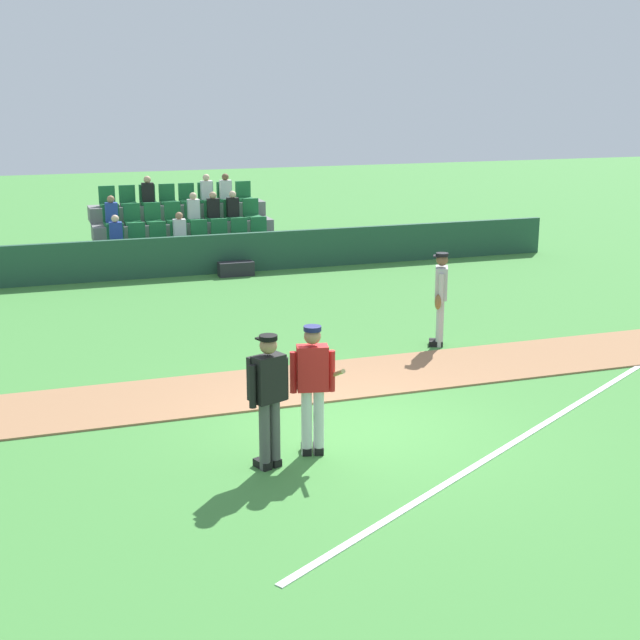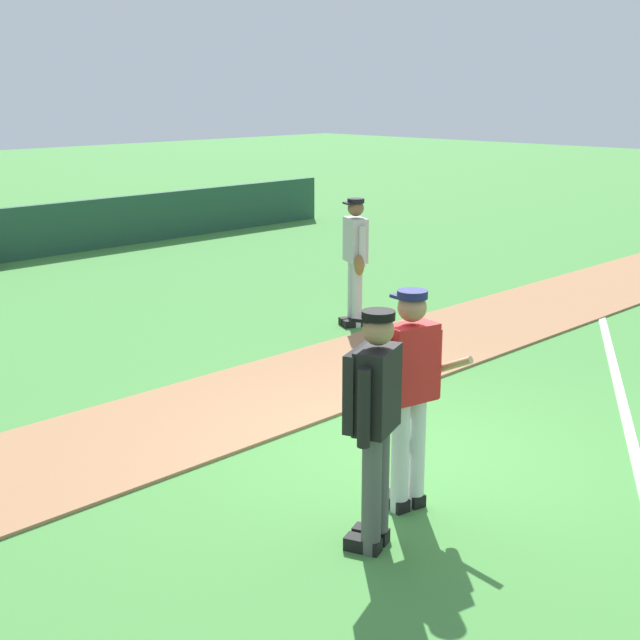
{
  "view_description": "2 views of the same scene",
  "coord_description": "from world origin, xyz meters",
  "views": [
    {
      "loc": [
        -4.24,
        -11.02,
        4.74
      ],
      "look_at": [
        0.03,
        1.56,
        1.22
      ],
      "focal_mm": 49.97,
      "sensor_mm": 36.0,
      "label": 1
    },
    {
      "loc": [
        -5.93,
        -4.71,
        3.23
      ],
      "look_at": [
        0.36,
        1.49,
        0.93
      ],
      "focal_mm": 50.62,
      "sensor_mm": 36.0,
      "label": 2
    }
  ],
  "objects": [
    {
      "name": "batter_red_jersey",
      "position": [
        -0.81,
        -0.63,
        0.97
      ],
      "size": [
        0.62,
        0.8,
        1.76
      ],
      "color": "silver",
      "rests_on": "ground"
    },
    {
      "name": "runner_grey_jersey",
      "position": [
        3.01,
        3.43,
        0.96
      ],
      "size": [
        0.45,
        0.61,
        1.76
      ],
      "color": "#B2B2B2",
      "rests_on": "ground"
    },
    {
      "name": "infield_dirt_path",
      "position": [
        0.0,
        2.12,
        0.01
      ],
      "size": [
        28.0,
        1.93,
        0.03
      ],
      "primitive_type": "cube",
      "color": "#9E704C",
      "rests_on": "ground"
    },
    {
      "name": "ground_plane",
      "position": [
        0.0,
        0.0,
        0.0
      ],
      "size": [
        80.0,
        80.0,
        0.0
      ],
      "primitive_type": "plane",
      "color": "#42843A"
    },
    {
      "name": "umpire_home_plate",
      "position": [
        -1.48,
        -0.84,
        1.0
      ],
      "size": [
        0.56,
        0.41,
        1.76
      ],
      "color": "#4C4C4C",
      "rests_on": "ground"
    },
    {
      "name": "foul_line_chalk",
      "position": [
        3.0,
        -0.5,
        0.01
      ],
      "size": [
        10.34,
        6.26,
        0.01
      ],
      "primitive_type": "cube",
      "rotation": [
        0.0,
        0.0,
        0.54
      ],
      "color": "white",
      "rests_on": "ground"
    }
  ]
}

